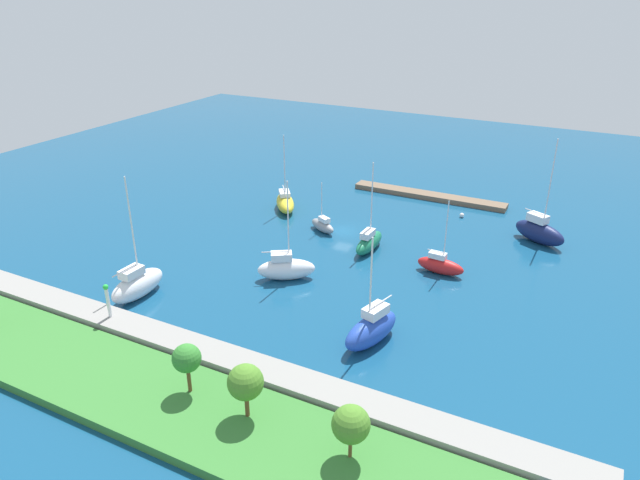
{
  "coord_description": "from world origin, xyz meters",
  "views": [
    {
      "loc": [
        -31.98,
        69.19,
        33.11
      ],
      "look_at": [
        0.0,
        7.24,
        1.5
      ],
      "focal_mm": 32.59,
      "sensor_mm": 36.0,
      "label": 1
    }
  ],
  "objects_px": {
    "harbor_beacon": "(107,298)",
    "mooring_buoy_white": "(462,215)",
    "sailboat_gray_lone_south": "(323,225)",
    "pier_dock": "(428,196)",
    "sailboat_yellow_far_north": "(285,202)",
    "park_tree_east": "(351,424)",
    "sailboat_blue_outer_mooring": "(371,329)",
    "park_tree_west": "(187,359)",
    "sailboat_green_along_channel": "(369,242)",
    "sailboat_red_off_beacon": "(440,265)",
    "park_tree_mideast": "(246,382)",
    "sailboat_white_west_end": "(286,268)",
    "sailboat_navy_inner_mooring": "(539,231)",
    "sailboat_white_mid_basin": "(137,284)"
  },
  "relations": [
    {
      "from": "harbor_beacon",
      "to": "park_tree_west",
      "type": "distance_m",
      "value": 15.39
    },
    {
      "from": "sailboat_blue_outer_mooring",
      "to": "sailboat_gray_lone_south",
      "type": "xyz_separation_m",
      "value": [
        16.89,
        -22.54,
        -0.71
      ]
    },
    {
      "from": "sailboat_white_west_end",
      "to": "sailboat_gray_lone_south",
      "type": "xyz_separation_m",
      "value": [
        2.65,
        -14.82,
        -0.53
      ]
    },
    {
      "from": "sailboat_white_west_end",
      "to": "mooring_buoy_white",
      "type": "relative_size",
      "value": 18.01
    },
    {
      "from": "sailboat_yellow_far_north",
      "to": "mooring_buoy_white",
      "type": "height_order",
      "value": "sailboat_yellow_far_north"
    },
    {
      "from": "sailboat_navy_inner_mooring",
      "to": "sailboat_white_west_end",
      "type": "bearing_deg",
      "value": -107.89
    },
    {
      "from": "pier_dock",
      "to": "sailboat_red_off_beacon",
      "type": "bearing_deg",
      "value": 110.55
    },
    {
      "from": "park_tree_west",
      "to": "sailboat_green_along_channel",
      "type": "relative_size",
      "value": 0.38
    },
    {
      "from": "harbor_beacon",
      "to": "mooring_buoy_white",
      "type": "height_order",
      "value": "harbor_beacon"
    },
    {
      "from": "sailboat_gray_lone_south",
      "to": "harbor_beacon",
      "type": "bearing_deg",
      "value": 103.98
    },
    {
      "from": "harbor_beacon",
      "to": "park_tree_mideast",
      "type": "relative_size",
      "value": 0.78
    },
    {
      "from": "park_tree_west",
      "to": "mooring_buoy_white",
      "type": "bearing_deg",
      "value": -100.81
    },
    {
      "from": "park_tree_east",
      "to": "park_tree_mideast",
      "type": "distance_m",
      "value": 9.18
    },
    {
      "from": "pier_dock",
      "to": "mooring_buoy_white",
      "type": "height_order",
      "value": "pier_dock"
    },
    {
      "from": "park_tree_east",
      "to": "sailboat_white_mid_basin",
      "type": "bearing_deg",
      "value": -20.34
    },
    {
      "from": "mooring_buoy_white",
      "to": "sailboat_gray_lone_south",
      "type": "bearing_deg",
      "value": 41.36
    },
    {
      "from": "sailboat_white_west_end",
      "to": "sailboat_navy_inner_mooring",
      "type": "xyz_separation_m",
      "value": [
        -25.26,
        -24.98,
        0.18
      ]
    },
    {
      "from": "park_tree_east",
      "to": "sailboat_red_off_beacon",
      "type": "relative_size",
      "value": 0.47
    },
    {
      "from": "park_tree_mideast",
      "to": "pier_dock",
      "type": "bearing_deg",
      "value": -86.75
    },
    {
      "from": "sailboat_green_along_channel",
      "to": "sailboat_blue_outer_mooring",
      "type": "bearing_deg",
      "value": -155.15
    },
    {
      "from": "sailboat_navy_inner_mooring",
      "to": "sailboat_green_along_channel",
      "type": "height_order",
      "value": "sailboat_navy_inner_mooring"
    },
    {
      "from": "pier_dock",
      "to": "sailboat_blue_outer_mooring",
      "type": "bearing_deg",
      "value": 100.21
    },
    {
      "from": "park_tree_east",
      "to": "mooring_buoy_white",
      "type": "relative_size",
      "value": 6.49
    },
    {
      "from": "park_tree_east",
      "to": "sailboat_navy_inner_mooring",
      "type": "relative_size",
      "value": 0.31
    },
    {
      "from": "pier_dock",
      "to": "sailboat_green_along_channel",
      "type": "xyz_separation_m",
      "value": [
        0.86,
        23.11,
        0.85
      ]
    },
    {
      "from": "park_tree_west",
      "to": "sailboat_navy_inner_mooring",
      "type": "height_order",
      "value": "sailboat_navy_inner_mooring"
    },
    {
      "from": "park_tree_east",
      "to": "sailboat_white_mid_basin",
      "type": "relative_size",
      "value": 0.31
    },
    {
      "from": "sailboat_blue_outer_mooring",
      "to": "sailboat_navy_inner_mooring",
      "type": "bearing_deg",
      "value": 176.2
    },
    {
      "from": "harbor_beacon",
      "to": "sailboat_yellow_far_north",
      "type": "bearing_deg",
      "value": -88.51
    },
    {
      "from": "sailboat_navy_inner_mooring",
      "to": "sailboat_red_off_beacon",
      "type": "xyz_separation_m",
      "value": [
        9.29,
        15.06,
        -0.52
      ]
    },
    {
      "from": "sailboat_green_along_channel",
      "to": "sailboat_white_west_end",
      "type": "bearing_deg",
      "value": 155.94
    },
    {
      "from": "park_tree_mideast",
      "to": "sailboat_white_west_end",
      "type": "bearing_deg",
      "value": -66.8
    },
    {
      "from": "park_tree_west",
      "to": "sailboat_green_along_channel",
      "type": "bearing_deg",
      "value": -93.17
    },
    {
      "from": "sailboat_gray_lone_south",
      "to": "sailboat_yellow_far_north",
      "type": "bearing_deg",
      "value": -0.03
    },
    {
      "from": "harbor_beacon",
      "to": "sailboat_gray_lone_south",
      "type": "height_order",
      "value": "sailboat_gray_lone_south"
    },
    {
      "from": "harbor_beacon",
      "to": "sailboat_red_off_beacon",
      "type": "distance_m",
      "value": 38.29
    },
    {
      "from": "park_tree_west",
      "to": "sailboat_gray_lone_south",
      "type": "distance_m",
      "value": 38.15
    },
    {
      "from": "sailboat_gray_lone_south",
      "to": "sailboat_red_off_beacon",
      "type": "bearing_deg",
      "value": -166.74
    },
    {
      "from": "sailboat_yellow_far_north",
      "to": "sailboat_red_off_beacon",
      "type": "distance_m",
      "value": 29.29
    },
    {
      "from": "pier_dock",
      "to": "harbor_beacon",
      "type": "relative_size",
      "value": 6.76
    },
    {
      "from": "park_tree_west",
      "to": "mooring_buoy_white",
      "type": "relative_size",
      "value": 6.69
    },
    {
      "from": "park_tree_east",
      "to": "sailboat_blue_outer_mooring",
      "type": "xyz_separation_m",
      "value": [
        4.77,
        -15.44,
        -2.27
      ]
    },
    {
      "from": "mooring_buoy_white",
      "to": "pier_dock",
      "type": "bearing_deg",
      "value": -39.65
    },
    {
      "from": "park_tree_mideast",
      "to": "mooring_buoy_white",
      "type": "relative_size",
      "value": 6.96
    },
    {
      "from": "harbor_beacon",
      "to": "park_tree_mideast",
      "type": "xyz_separation_m",
      "value": [
        -20.54,
        5.51,
        0.71
      ]
    },
    {
      "from": "pier_dock",
      "to": "sailboat_yellow_far_north",
      "type": "height_order",
      "value": "sailboat_yellow_far_north"
    },
    {
      "from": "sailboat_navy_inner_mooring",
      "to": "sailboat_green_along_channel",
      "type": "relative_size",
      "value": 1.21
    },
    {
      "from": "sailboat_white_west_end",
      "to": "park_tree_mideast",
      "type": "bearing_deg",
      "value": -99.71
    },
    {
      "from": "park_tree_east",
      "to": "mooring_buoy_white",
      "type": "height_order",
      "value": "park_tree_east"
    },
    {
      "from": "park_tree_east",
      "to": "sailboat_gray_lone_south",
      "type": "xyz_separation_m",
      "value": [
        21.66,
        -37.98,
        -2.98
      ]
    }
  ]
}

